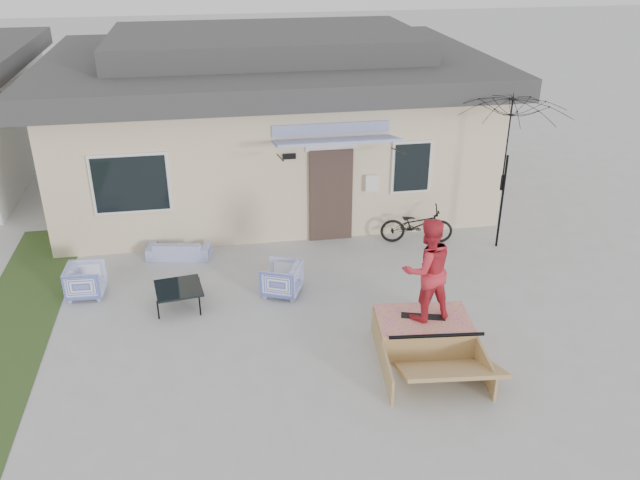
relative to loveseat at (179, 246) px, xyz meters
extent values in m
plane|color=#A6A6A6|center=(2.35, -4.11, -0.26)|extent=(90.00, 90.00, 0.00)
cube|color=#2A401C|center=(-2.85, -2.11, -0.25)|extent=(1.40, 8.00, 0.01)
cube|color=beige|center=(2.35, 3.89, 1.24)|extent=(10.00, 7.00, 3.00)
cube|color=#353538|center=(2.35, 3.89, 2.99)|extent=(10.80, 7.80, 0.50)
cube|color=#353538|center=(2.35, 3.89, 3.54)|extent=(7.50, 4.50, 0.60)
cube|color=#402E28|center=(3.35, 0.35, 0.79)|extent=(0.95, 0.08, 2.10)
cube|color=white|center=(-0.85, 0.36, 1.34)|extent=(1.60, 0.06, 1.30)
cube|color=white|center=(5.15, 0.36, 1.34)|extent=(0.90, 0.06, 1.20)
cube|color=#4354B7|center=(3.35, -0.16, 2.19)|extent=(2.50, 1.09, 0.29)
imported|color=#4354B7|center=(0.00, 0.00, 0.00)|extent=(1.37, 0.62, 0.52)
imported|color=#4354B7|center=(-1.70, -1.30, 0.09)|extent=(0.67, 0.71, 0.70)
imported|color=#4354B7|center=(1.98, -1.87, 0.09)|extent=(0.86, 0.89, 0.71)
cube|color=black|center=(0.06, -2.03, -0.05)|extent=(0.94, 0.94, 0.41)
imported|color=black|center=(5.19, -0.14, 0.25)|extent=(1.68, 0.85, 1.02)
cylinder|color=black|center=(6.89, -0.63, 0.79)|extent=(0.05, 0.05, 2.10)
imported|color=black|center=(6.89, -0.63, 1.49)|extent=(2.92, 2.82, 0.90)
cube|color=black|center=(4.12, -3.92, 0.28)|extent=(0.75, 0.38, 0.05)
imported|color=red|center=(4.12, -3.92, 1.19)|extent=(0.97, 0.81, 1.77)
camera|label=1|loc=(0.85, -12.79, 6.22)|focal=36.91mm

